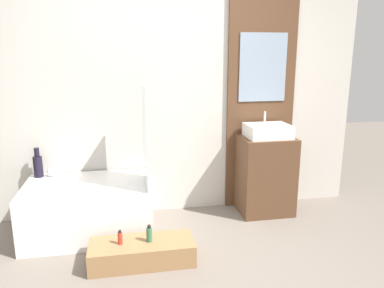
% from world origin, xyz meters
% --- Properties ---
extents(wall_tiled_back, '(4.20, 0.06, 2.60)m').
position_xyz_m(wall_tiled_back, '(0.00, 1.58, 1.30)').
color(wall_tiled_back, beige).
rests_on(wall_tiled_back, ground_plane).
extents(wall_wood_accent, '(0.75, 0.04, 2.60)m').
position_xyz_m(wall_wood_accent, '(1.04, 1.53, 1.32)').
color(wall_wood_accent, brown).
rests_on(wall_wood_accent, ground_plane).
extents(bathtub, '(1.15, 0.78, 0.50)m').
position_xyz_m(bathtub, '(-0.78, 1.14, 0.25)').
color(bathtub, white).
rests_on(bathtub, ground_plane).
extents(glass_shower_screen, '(0.01, 0.50, 0.92)m').
position_xyz_m(glass_shower_screen, '(-0.24, 1.02, 0.95)').
color(glass_shower_screen, silver).
rests_on(glass_shower_screen, bathtub).
extents(wooden_step_bench, '(0.85, 0.34, 0.18)m').
position_xyz_m(wooden_step_bench, '(-0.32, 0.51, 0.09)').
color(wooden_step_bench, '#997047').
rests_on(wooden_step_bench, ground_plane).
extents(vanity_cabinet, '(0.55, 0.43, 0.83)m').
position_xyz_m(vanity_cabinet, '(1.04, 1.30, 0.42)').
color(vanity_cabinet, brown).
rests_on(vanity_cabinet, ground_plane).
extents(sink, '(0.44, 0.36, 0.26)m').
position_xyz_m(sink, '(1.04, 1.30, 0.90)').
color(sink, white).
rests_on(sink, vanity_cabinet).
extents(vase_tall_dark, '(0.09, 0.09, 0.29)m').
position_xyz_m(vase_tall_dark, '(-1.26, 1.44, 0.62)').
color(vase_tall_dark, black).
rests_on(vase_tall_dark, bathtub).
extents(vase_round_light, '(0.09, 0.09, 0.09)m').
position_xyz_m(vase_round_light, '(-1.14, 1.43, 0.54)').
color(vase_round_light, white).
rests_on(vase_round_light, bathtub).
extents(bottle_soap_primary, '(0.04, 0.04, 0.12)m').
position_xyz_m(bottle_soap_primary, '(-0.49, 0.51, 0.24)').
color(bottle_soap_primary, red).
rests_on(bottle_soap_primary, wooden_step_bench).
extents(bottle_soap_secondary, '(0.05, 0.05, 0.14)m').
position_xyz_m(bottle_soap_secondary, '(-0.26, 0.51, 0.25)').
color(bottle_soap_secondary, '#38704C').
rests_on(bottle_soap_secondary, wooden_step_bench).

